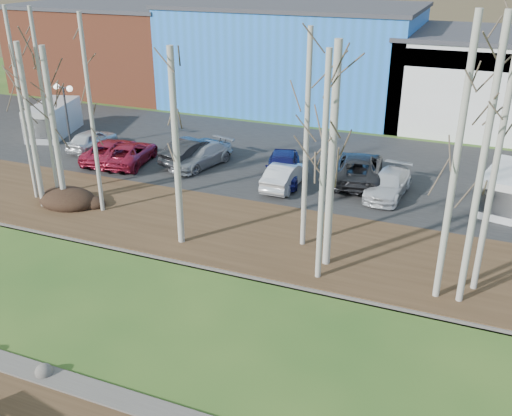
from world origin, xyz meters
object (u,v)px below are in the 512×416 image
at_px(car_0, 92,140).
at_px(van_grey, 52,120).
at_px(street_lamp, 64,99).
at_px(car_7, 388,184).
at_px(car_3, 201,155).
at_px(car_2, 130,153).
at_px(van_white, 505,189).
at_px(car_8, 110,151).
at_px(car_1, 195,151).
at_px(car_4, 283,167).
at_px(car_5, 285,175).
at_px(car_6, 358,168).

height_order(car_0, van_grey, van_grey).
bearing_deg(street_lamp, car_7, 11.35).
bearing_deg(car_3, car_2, -148.12).
distance_m(car_7, van_white, 5.77).
bearing_deg(car_8, van_white, 174.25).
bearing_deg(car_1, car_4, -171.34).
bearing_deg(car_3, car_7, 12.37).
distance_m(car_3, car_5, 6.04).
relative_size(street_lamp, car_3, 0.93).
relative_size(street_lamp, car_5, 1.04).
distance_m(car_5, car_8, 11.56).
relative_size(car_4, car_6, 0.81).
bearing_deg(street_lamp, car_8, -1.64).
xyz_separation_m(street_lamp, car_2, (5.22, -0.86, -2.73)).
height_order(car_6, van_grey, van_grey).
relative_size(car_2, car_4, 1.02).
height_order(car_4, van_grey, van_grey).
distance_m(car_2, car_7, 15.69).
height_order(car_1, car_8, car_1).
height_order(street_lamp, car_4, street_lamp).
xyz_separation_m(car_1, car_6, (10.07, 0.70, 0.01)).
distance_m(car_6, car_7, 2.45).
distance_m(car_4, car_5, 1.01).
bearing_deg(car_8, car_5, 170.43).
distance_m(car_3, car_7, 11.45).
distance_m(car_3, van_white, 17.18).
bearing_deg(car_5, car_0, -5.06).
relative_size(car_2, car_6, 0.83).
bearing_deg(van_grey, car_4, -22.28).
distance_m(car_0, car_7, 19.58).
bearing_deg(car_6, car_1, -5.52).
height_order(car_2, car_6, car_6).
height_order(car_1, car_4, car_4).
bearing_deg(van_white, car_1, -168.08).
xyz_separation_m(car_1, van_white, (17.78, -0.14, 0.22)).
height_order(car_7, van_grey, van_grey).
xyz_separation_m(street_lamp, van_white, (26.61, 0.67, -2.39)).
bearing_deg(car_5, van_grey, -8.54).
xyz_separation_m(car_6, van_grey, (-22.16, 0.69, 0.32)).
bearing_deg(car_0, car_2, 161.99).
bearing_deg(car_7, car_1, -179.01).
bearing_deg(car_5, car_7, -169.76).
height_order(car_5, van_white, van_white).
height_order(car_1, van_grey, van_grey).
bearing_deg(car_8, car_6, 179.31).
xyz_separation_m(car_0, car_4, (13.56, -0.54, 0.13)).
bearing_deg(car_5, car_2, 0.78).
xyz_separation_m(car_6, van_white, (7.71, -0.84, 0.20)).
bearing_deg(car_6, car_7, 134.46).
bearing_deg(street_lamp, car_5, 7.97).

